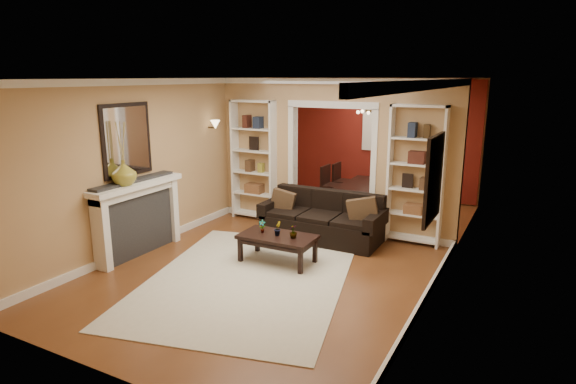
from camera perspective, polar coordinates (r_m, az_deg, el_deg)
The scene contains 30 objects.
floor at distance 7.99m, azimuth 1.72°, elevation -6.45°, with size 8.00×8.00×0.00m, color brown.
ceiling at distance 7.51m, azimuth 1.87°, elevation 13.30°, with size 8.00×8.00×0.00m, color white.
wall_back at distance 11.32m, azimuth 10.79°, elevation 6.32°, with size 8.00×8.00×0.00m, color tan.
wall_front at distance 4.51m, azimuth -21.31°, elevation -5.31°, with size 8.00×8.00×0.00m, color tan.
wall_left at distance 8.84m, azimuth -11.45°, elevation 4.29°, with size 8.00×8.00×0.00m, color tan.
wall_right at distance 6.96m, azimuth 18.66°, elevation 1.38°, with size 8.00×8.00×0.00m, color tan.
partition_wall at distance 8.71m, azimuth 5.28°, elevation 4.37°, with size 4.50×0.15×2.70m, color tan.
red_back_panel at distance 11.30m, azimuth 10.74°, elevation 6.15°, with size 4.44×0.04×2.64m, color maroon.
dining_window at distance 11.23m, azimuth 10.73°, elevation 7.30°, with size 0.78×0.03×0.98m, color #8CA5CC.
area_rug at distance 6.79m, azimuth -4.79°, elevation -10.18°, with size 2.63×3.68×0.01m, color beige.
sofa at distance 8.20m, azimuth 4.01°, elevation -2.97°, with size 2.08×0.90×0.81m, color black.
pillow_left at distance 8.44m, azimuth -0.61°, elevation -1.09°, with size 0.40×0.12×0.40m, color brown.
pillow_right at distance 7.86m, azimuth 8.89°, elevation -2.12°, with size 0.47×0.13×0.47m, color brown.
coffee_table at distance 7.26m, azimuth -1.25°, elevation -6.75°, with size 1.13×0.61×0.43m, color black.
plant_left at distance 7.28m, azimuth -3.08°, elevation -4.11°, with size 0.10×0.07×0.19m, color #336626.
plant_center at distance 7.15m, azimuth -1.26°, elevation -4.34°, with size 0.12×0.09×0.21m, color #336626.
plant_right at distance 7.04m, azimuth 0.63°, elevation -4.71°, with size 0.11×0.11×0.20m, color #336626.
bookshelf_left at distance 9.30m, azimuth -4.02°, elevation 3.73°, with size 0.90×0.30×2.30m, color white.
bookshelf_right at distance 8.12m, azimuth 14.92°, elevation 1.86°, with size 0.90×0.30×2.30m, color white.
fireplace at distance 7.82m, azimuth -17.21°, elevation -3.05°, with size 0.32×1.70×1.16m, color white.
vase at distance 7.48m, azimuth -18.88°, elevation 2.17°, with size 0.36×0.36×0.38m, color olive.
mirror at distance 7.68m, azimuth -18.59°, elevation 5.87°, with size 0.03×0.95×1.10m, color silver.
wall_sconce at distance 9.15m, azimuth -8.92°, elevation 7.74°, with size 0.18×0.18×0.22m, color #FFE0A5.
framed_art at distance 5.97m, azimuth 16.81°, elevation 1.52°, with size 0.04×0.85×1.05m, color black.
dining_table at distance 10.34m, azimuth 9.14°, elevation -0.42°, with size 0.84×1.51×0.53m, color black.
dining_chair_nw at distance 10.20m, azimuth 5.71°, elevation 0.64°, with size 0.46×0.46×0.92m, color black.
dining_chair_ne at distance 9.86m, azimuth 11.63°, elevation -0.13°, with size 0.44×0.44×0.89m, color black.
dining_chair_sw at distance 10.75m, azimuth 6.92°, elevation 1.16°, with size 0.44×0.44×0.88m, color black.
dining_chair_se at distance 10.44m, azimuth 12.55°, elevation 0.21°, with size 0.38×0.38×0.76m, color black.
chandelier at distance 10.03m, azimuth 8.72°, elevation 9.34°, with size 0.50×0.50×0.30m, color #372A19.
Camera 1 is at (3.30, -6.74, 2.74)m, focal length 30.00 mm.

